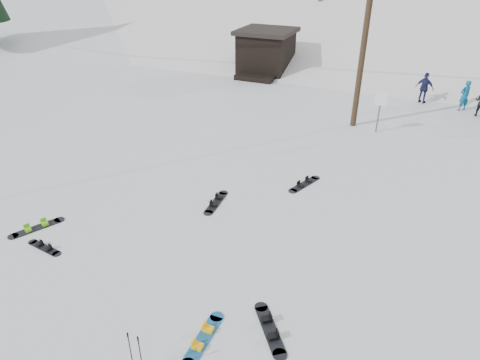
% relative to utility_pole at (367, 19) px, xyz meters
% --- Properties ---
extents(ground, '(200.00, 200.00, 0.00)m').
position_rel_utility_pole_xyz_m(ground, '(-2.00, -14.00, -4.68)').
color(ground, silver).
rests_on(ground, ground).
extents(ski_slope, '(60.00, 85.24, 65.97)m').
position_rel_utility_pole_xyz_m(ski_slope, '(-2.00, 41.00, -16.68)').
color(ski_slope, white).
rests_on(ski_slope, ground).
extents(ridge_left, '(47.54, 95.03, 58.38)m').
position_rel_utility_pole_xyz_m(ridge_left, '(-38.00, 34.00, -15.68)').
color(ridge_left, silver).
rests_on(ridge_left, ground).
extents(treeline_left, '(20.00, 64.00, 10.00)m').
position_rel_utility_pole_xyz_m(treeline_left, '(-36.00, 26.00, -4.68)').
color(treeline_left, black).
rests_on(treeline_left, ground).
extents(utility_pole, '(2.00, 0.26, 9.00)m').
position_rel_utility_pole_xyz_m(utility_pole, '(0.00, 0.00, 0.00)').
color(utility_pole, '#3A2819').
rests_on(utility_pole, ground).
extents(trail_sign, '(0.50, 0.09, 1.85)m').
position_rel_utility_pole_xyz_m(trail_sign, '(1.10, -0.42, -3.41)').
color(trail_sign, '#595B60').
rests_on(trail_sign, ground).
extents(lift_hut, '(3.40, 4.10, 2.75)m').
position_rel_utility_pole_xyz_m(lift_hut, '(-7.00, 6.94, -3.32)').
color(lift_hut, black).
rests_on(lift_hut, ground).
extents(hero_snowboard, '(0.33, 1.67, 0.12)m').
position_rel_utility_pole_xyz_m(hero_snowboard, '(-0.58, -13.72, -4.65)').
color(hero_snowboard, '#175D9A').
rests_on(hero_snowboard, ground).
extents(ski_poles, '(0.31, 0.08, 1.12)m').
position_rel_utility_pole_xyz_m(ski_poles, '(-1.32, -14.98, -4.11)').
color(ski_poles, black).
rests_on(ski_poles, ground).
extents(board_scatter_a, '(1.27, 0.37, 0.09)m').
position_rel_utility_pole_xyz_m(board_scatter_a, '(-6.10, -12.72, -4.66)').
color(board_scatter_a, black).
rests_on(board_scatter_a, ground).
extents(board_scatter_b, '(0.39, 1.61, 0.11)m').
position_rel_utility_pole_xyz_m(board_scatter_b, '(-2.78, -8.68, -4.65)').
color(board_scatter_b, black).
rests_on(board_scatter_b, ground).
extents(board_scatter_c, '(0.90, 1.49, 0.11)m').
position_rel_utility_pole_xyz_m(board_scatter_c, '(-7.03, -12.10, -4.65)').
color(board_scatter_c, black).
rests_on(board_scatter_c, ground).
extents(board_scatter_d, '(1.14, 1.38, 0.12)m').
position_rel_utility_pole_xyz_m(board_scatter_d, '(0.64, -12.90, -4.65)').
color(board_scatter_d, black).
rests_on(board_scatter_d, ground).
extents(board_scatter_f, '(0.77, 1.54, 0.11)m').
position_rel_utility_pole_xyz_m(board_scatter_f, '(-0.48, -6.35, -4.65)').
color(board_scatter_f, black).
rests_on(board_scatter_f, ground).
extents(skier_teal, '(0.66, 0.63, 1.53)m').
position_rel_utility_pole_xyz_m(skier_teal, '(4.64, 4.28, -3.92)').
color(skier_teal, '#0C567C').
rests_on(skier_teal, ground).
extents(skier_navy, '(1.01, 0.67, 1.60)m').
position_rel_utility_pole_xyz_m(skier_navy, '(2.73, 4.70, -3.88)').
color(skier_navy, '#1C1D47').
rests_on(skier_navy, ground).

